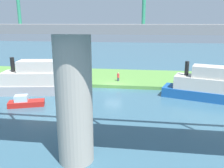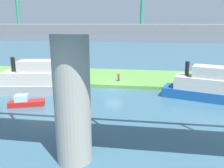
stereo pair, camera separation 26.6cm
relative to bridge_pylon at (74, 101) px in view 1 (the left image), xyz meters
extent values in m
plane|color=#386075|center=(-0.13, -18.70, -4.43)|extent=(160.00, 160.00, 0.00)
cube|color=#5B9342|center=(-0.13, -24.70, -4.18)|extent=(80.00, 12.00, 0.50)
cylinder|color=#9E998E|center=(0.00, 0.00, 0.00)|extent=(2.45, 2.45, 8.87)
cube|color=slate|center=(0.00, 0.00, 4.68)|extent=(61.44, 4.00, 0.50)
cylinder|color=#2D8C66|center=(-4.39, -2.00, 6.23)|extent=(0.24, 0.24, 2.60)
cylinder|color=#2D8C66|center=(4.39, -2.00, 6.23)|extent=(0.24, 0.24, 2.60)
cylinder|color=#2D334C|center=(-0.61, -21.30, -3.66)|extent=(0.29, 0.29, 0.55)
cylinder|color=red|center=(-0.61, -21.30, -3.08)|extent=(0.50, 0.50, 0.60)
sphere|color=tan|center=(-0.61, -21.30, -2.66)|extent=(0.24, 0.24, 0.24)
cylinder|color=brown|center=(6.65, -19.49, -3.58)|extent=(0.20, 0.20, 0.71)
cube|color=#99999E|center=(10.94, -14.85, -3.79)|extent=(10.07, 4.73, 1.29)
cube|color=beige|center=(10.41, -14.93, -2.28)|extent=(8.11, 4.10, 1.72)
cube|color=beige|center=(9.67, -15.05, -0.67)|extent=(5.17, 3.19, 1.51)
cylinder|color=black|center=(12.85, -14.54, -0.45)|extent=(0.54, 0.54, 1.94)
cube|color=#D84C2D|center=(13.49, -14.43, -2.66)|extent=(2.01, 2.19, 0.97)
cube|color=red|center=(8.86, -9.93, -4.12)|extent=(4.24, 2.66, 0.62)
cube|color=silver|center=(9.36, -9.76, -3.46)|extent=(1.73, 1.55, 0.71)
cube|color=#195199|center=(-11.71, -15.68, -3.83)|extent=(9.60, 5.66, 1.21)
cube|color=beige|center=(-12.19, -15.52, -2.41)|extent=(7.78, 4.82, 1.62)
cube|color=beige|center=(-12.87, -15.31, -0.89)|extent=(5.04, 3.58, 1.42)
cylinder|color=black|center=(-9.97, -16.23, -0.69)|extent=(0.51, 0.51, 1.82)
cube|color=#D84C2D|center=(-9.39, -16.41, -2.76)|extent=(2.10, 2.23, 0.91)
camera|label=1|loc=(-4.53, 14.41, 5.09)|focal=37.82mm
camera|label=2|loc=(-4.79, 14.37, 5.09)|focal=37.82mm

